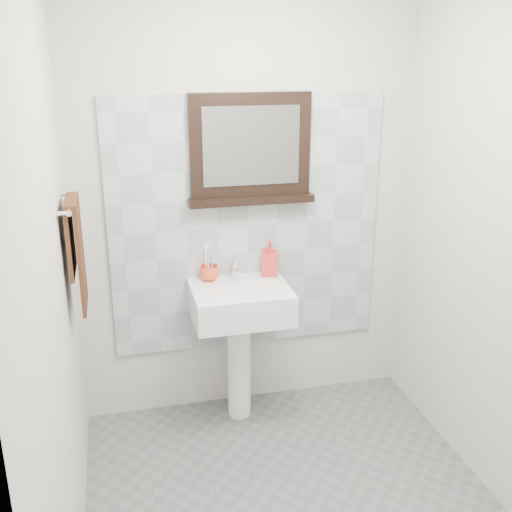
{
  "coord_description": "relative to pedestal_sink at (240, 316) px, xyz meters",
  "views": [
    {
      "loc": [
        -0.74,
        -2.2,
        2.12
      ],
      "look_at": [
        -0.08,
        0.55,
        1.15
      ],
      "focal_mm": 42.0,
      "sensor_mm": 36.0,
      "label": 1
    }
  ],
  "objects": [
    {
      "name": "splashback",
      "position": [
        0.09,
        0.21,
        0.47
      ],
      "size": [
        1.6,
        0.02,
        1.5
      ],
      "primitive_type": "cube",
      "color": "#A8B2B6",
      "rests_on": "back_wall"
    },
    {
      "name": "pedestal_sink",
      "position": [
        0.0,
        0.0,
        0.0
      ],
      "size": [
        0.55,
        0.44,
        0.96
      ],
      "color": "white",
      "rests_on": "ground"
    },
    {
      "name": "hand_towel",
      "position": [
        -0.85,
        -0.2,
        0.56
      ],
      "size": [
        0.06,
        0.3,
        0.55
      ],
      "color": "#351B0E",
      "rests_on": "towel_bar"
    },
    {
      "name": "soap_dispenser",
      "position": [
        0.21,
        0.14,
        0.29
      ],
      "size": [
        0.12,
        0.12,
        0.21
      ],
      "primitive_type": "imported",
      "rotation": [
        0.0,
        0.0,
        -0.26
      ],
      "color": "red",
      "rests_on": "pedestal_sink"
    },
    {
      "name": "framed_mirror",
      "position": [
        0.11,
        0.19,
        0.91
      ],
      "size": [
        0.72,
        0.11,
        0.61
      ],
      "color": "black",
      "rests_on": "back_wall"
    },
    {
      "name": "left_wall",
      "position": [
        -0.91,
        -0.87,
        0.57
      ],
      "size": [
        0.01,
        2.2,
        2.5
      ],
      "primitive_type": "cube",
      "color": "beige",
      "rests_on": "ground"
    },
    {
      "name": "front_wall",
      "position": [
        0.09,
        -1.97,
        0.57
      ],
      "size": [
        2.0,
        0.01,
        2.5
      ],
      "primitive_type": "cube",
      "color": "beige",
      "rests_on": "ground"
    },
    {
      "name": "back_wall",
      "position": [
        0.09,
        0.23,
        0.57
      ],
      "size": [
        2.0,
        0.01,
        2.5
      ],
      "primitive_type": "cube",
      "color": "beige",
      "rests_on": "ground"
    },
    {
      "name": "toothbrush_cup",
      "position": [
        -0.15,
        0.14,
        0.23
      ],
      "size": [
        0.15,
        0.15,
        0.09
      ],
      "primitive_type": "imported",
      "rotation": [
        0.0,
        0.0,
        -0.42
      ],
      "color": "#FF491E",
      "rests_on": "pedestal_sink"
    },
    {
      "name": "towel_bar",
      "position": [
        -0.85,
        -0.2,
        0.77
      ],
      "size": [
        0.07,
        0.4,
        0.03
      ],
      "color": "silver",
      "rests_on": "left_wall"
    },
    {
      "name": "toothbrushes",
      "position": [
        -0.15,
        0.14,
        0.31
      ],
      "size": [
        0.05,
        0.04,
        0.21
      ],
      "color": "white",
      "rests_on": "toothbrush_cup"
    }
  ]
}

